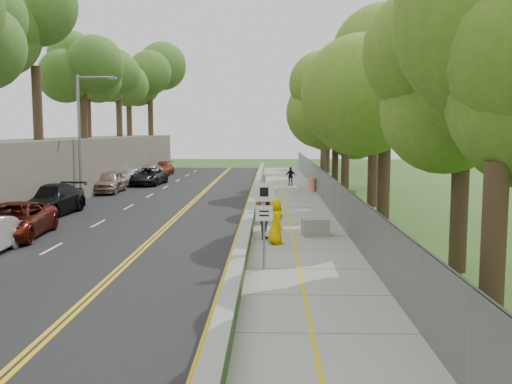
% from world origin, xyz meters
% --- Properties ---
extents(ground, '(140.00, 140.00, 0.00)m').
position_xyz_m(ground, '(0.00, 0.00, 0.00)').
color(ground, '#33511E').
rests_on(ground, ground).
extents(road, '(11.20, 66.00, 0.04)m').
position_xyz_m(road, '(-5.40, 15.00, 0.02)').
color(road, black).
rests_on(road, ground).
extents(sidewalk, '(4.20, 66.00, 0.05)m').
position_xyz_m(sidewalk, '(2.55, 15.00, 0.03)').
color(sidewalk, gray).
rests_on(sidewalk, ground).
extents(jersey_barrier, '(0.42, 66.00, 0.60)m').
position_xyz_m(jersey_barrier, '(0.25, 15.00, 0.30)').
color(jersey_barrier, '#6DCA2F').
rests_on(jersey_barrier, ground).
extents(rock_embankment, '(5.00, 66.00, 4.00)m').
position_xyz_m(rock_embankment, '(-13.50, 15.00, 2.00)').
color(rock_embankment, '#595147').
rests_on(rock_embankment, ground).
extents(chainlink_fence, '(0.04, 66.00, 2.00)m').
position_xyz_m(chainlink_fence, '(4.65, 15.00, 1.00)').
color(chainlink_fence, slate).
rests_on(chainlink_fence, ground).
extents(trees_embankment, '(6.40, 66.00, 13.00)m').
position_xyz_m(trees_embankment, '(-13.00, 15.00, 10.50)').
color(trees_embankment, '#4C7C2A').
rests_on(trees_embankment, rock_embankment).
extents(trees_fenceside, '(7.00, 66.00, 14.00)m').
position_xyz_m(trees_fenceside, '(7.00, 15.00, 7.00)').
color(trees_fenceside, olive).
rests_on(trees_fenceside, ground).
extents(streetlight, '(2.52, 0.22, 8.00)m').
position_xyz_m(streetlight, '(-10.46, 14.00, 4.64)').
color(streetlight, gray).
rests_on(streetlight, ground).
extents(signpost, '(0.62, 0.09, 3.10)m').
position_xyz_m(signpost, '(1.05, -3.02, 1.96)').
color(signpost, gray).
rests_on(signpost, sidewalk).
extents(construction_barrel, '(0.62, 0.62, 1.01)m').
position_xyz_m(construction_barrel, '(4.30, 20.89, 0.56)').
color(construction_barrel, '#FF5100').
rests_on(construction_barrel, sidewalk).
extents(concrete_block, '(1.21, 0.98, 0.74)m').
position_xyz_m(concrete_block, '(3.20, 3.00, 0.42)').
color(concrete_block, gray).
rests_on(concrete_block, sidewalk).
extents(car_2, '(2.96, 5.60, 1.50)m').
position_xyz_m(car_2, '(-9.62, 2.11, 0.79)').
color(car_2, maroon).
rests_on(car_2, road).
extents(car_3, '(2.66, 5.78, 1.64)m').
position_xyz_m(car_3, '(-10.60, 8.66, 0.86)').
color(car_3, black).
rests_on(car_3, road).
extents(car_4, '(1.95, 4.75, 1.61)m').
position_xyz_m(car_4, '(-10.60, 19.83, 0.85)').
color(car_4, tan).
rests_on(car_4, road).
extents(car_5, '(1.75, 4.15, 1.33)m').
position_xyz_m(car_5, '(-10.60, 25.46, 0.71)').
color(car_5, '#ACAEB3').
rests_on(car_5, road).
extents(car_6, '(2.71, 5.26, 1.42)m').
position_xyz_m(car_6, '(-9.00, 25.81, 0.75)').
color(car_6, black).
rests_on(car_6, road).
extents(car_7, '(1.98, 4.61, 1.32)m').
position_xyz_m(car_7, '(-9.78, 36.66, 0.70)').
color(car_7, '#94381C').
rests_on(car_7, road).
extents(car_8, '(2.02, 4.17, 1.37)m').
position_xyz_m(car_8, '(-10.29, 32.97, 0.73)').
color(car_8, '#B5B4B9').
rests_on(car_8, road).
extents(painter_0, '(0.89, 1.06, 1.86)m').
position_xyz_m(painter_0, '(1.45, 1.16, 0.98)').
color(painter_0, '#F4C200').
rests_on(painter_0, sidewalk).
extents(painter_1, '(0.60, 0.75, 1.80)m').
position_xyz_m(painter_1, '(0.95, 6.15, 0.95)').
color(painter_1, silver).
rests_on(painter_1, sidewalk).
extents(painter_2, '(0.69, 0.84, 1.61)m').
position_xyz_m(painter_2, '(1.12, 2.23, 0.85)').
color(painter_2, black).
rests_on(painter_2, sidewalk).
extents(painter_3, '(0.75, 1.13, 1.63)m').
position_xyz_m(painter_3, '(0.75, 9.01, 0.86)').
color(painter_3, brown).
rests_on(painter_3, sidewalk).
extents(person_far, '(0.91, 0.38, 1.55)m').
position_xyz_m(person_far, '(2.91, 25.28, 0.82)').
color(person_far, black).
rests_on(person_far, sidewalk).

